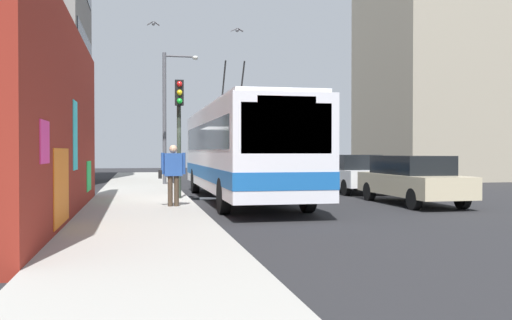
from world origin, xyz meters
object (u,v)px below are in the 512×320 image
Objects in this scene: city_bus at (241,148)px; parked_car_white at (352,173)px; parked_car_champagne at (412,179)px; street_lamp at (169,108)px; pedestrian_at_curb at (173,170)px; traffic_light at (179,118)px.

city_bus is 6.01m from parked_car_white.
street_lamp reaches higher than parked_car_champagne.
city_bus is 7.09× the size of pedestrian_at_curb.
city_bus reaches higher than parked_car_white.
parked_car_white is at bearing -61.38° from city_bus.
pedestrian_at_curb is 0.44× the size of traffic_light.
pedestrian_at_curb reaches higher than parked_car_white.
pedestrian_at_curb is (-5.81, 7.71, 0.35)m from parked_car_white.
pedestrian_at_curb is 11.48m from street_lamp.
city_bus is at bearing 65.40° from parked_car_champagne.
parked_car_white is 9.66m from pedestrian_at_curb.
parked_car_champagne is at bearing -105.22° from traffic_light.
street_lamp is (10.58, 7.25, 2.95)m from parked_car_champagne.
parked_car_champagne is 7.74m from pedestrian_at_curb.
traffic_light is 8.64m from street_lamp.
street_lamp is at bearing 34.43° from parked_car_champagne.
parked_car_champagne is 1.25× the size of traffic_light.
parked_car_white is at bearing 0.00° from parked_car_champagne.
pedestrian_at_curb is at bearing 139.83° from city_bus.
street_lamp is at bearing 14.06° from city_bus.
parked_car_white is 2.44× the size of pedestrian_at_curb.
parked_car_champagne is at bearing -114.60° from city_bus.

